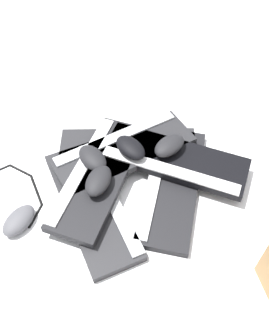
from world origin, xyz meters
name	(u,v)px	position (x,y,z in m)	size (l,w,h in m)	color
ground_plane	(141,165)	(0.00, 0.00, 0.00)	(3.20, 3.20, 0.00)	white
keyboard_0	(128,148)	(0.07, 0.01, 0.01)	(0.31, 0.46, 0.03)	#232326
keyboard_1	(92,203)	(-0.08, 0.19, 0.01)	(0.44, 0.16, 0.03)	#232326
keyboard_2	(172,185)	(-0.12, -0.05, 0.01)	(0.44, 0.38, 0.03)	black
keyboard_3	(99,175)	(-0.02, 0.14, 0.04)	(0.42, 0.41, 0.03)	black
keyboard_4	(174,160)	(-0.05, -0.09, 0.04)	(0.42, 0.42, 0.03)	black
keyboard_5	(124,151)	(0.04, 0.04, 0.04)	(0.20, 0.45, 0.03)	#232326
mouse_0	(170,145)	(-0.02, -0.08, 0.08)	(0.11, 0.07, 0.04)	black
mouse_1	(19,220)	(-0.06, 0.40, 0.02)	(0.11, 0.07, 0.04)	#4C4C51
mouse_2	(92,158)	(0.02, 0.15, 0.08)	(0.11, 0.07, 0.04)	black
mouse_3	(130,148)	(0.02, 0.03, 0.08)	(0.11, 0.07, 0.04)	black
mouse_4	(99,181)	(-0.06, 0.16, 0.08)	(0.11, 0.07, 0.04)	black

